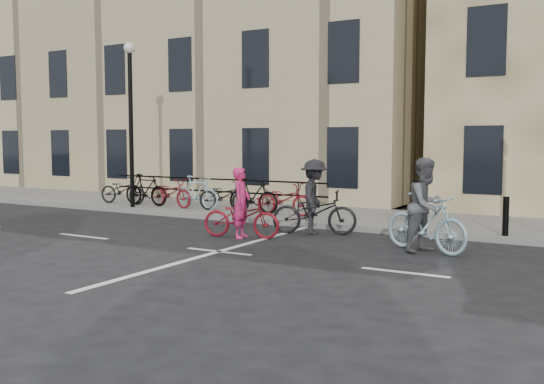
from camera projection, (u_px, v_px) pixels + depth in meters
The scene contains 9 objects.
ground at pixel (219, 252), 12.69m from camera, with size 120.00×120.00×0.00m, color black.
sidewalk at pixel (224, 209), 19.85m from camera, with size 46.00×4.00×0.15m, color slate.
building_west at pixel (220, 78), 27.94m from camera, with size 20.00×10.00×10.00m, color tan.
lamp_post at pixel (131, 104), 19.42m from camera, with size 0.36×0.36×5.28m.
bollard_east at pixel (506, 216), 13.81m from camera, with size 0.14×0.14×0.90m, color black.
parked_bikes at pixel (197, 193), 19.15m from camera, with size 8.30×1.23×1.05m.
cyclist_pink at pixel (241, 213), 14.45m from camera, with size 2.00×1.08×1.69m.
cyclist_grey at pixel (426, 214), 12.59m from camera, with size 2.11×1.31×1.97m.
cyclist_dark at pixel (314, 205), 15.00m from camera, with size 2.22×1.39×1.86m.
Camera 1 is at (7.23, -10.30, 2.36)m, focal length 40.00 mm.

